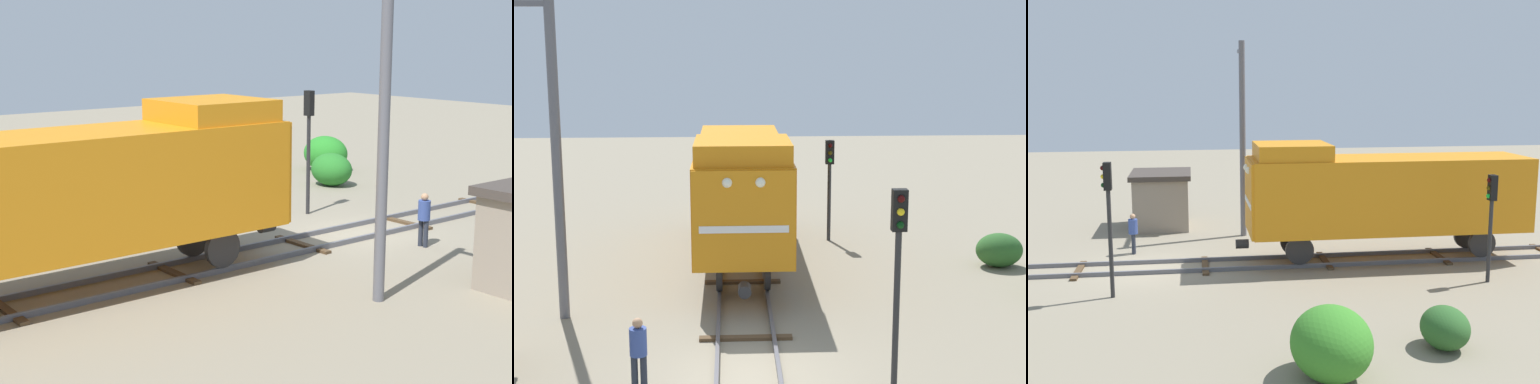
# 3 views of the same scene
# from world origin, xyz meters

# --- Properties ---
(ground_plane) EXTENTS (90.00, 90.00, 0.00)m
(ground_plane) POSITION_xyz_m (0.00, 0.00, 0.00)
(ground_plane) COLOR gray
(railway_track) EXTENTS (2.40, 57.02, 0.16)m
(railway_track) POSITION_xyz_m (0.00, 0.00, 0.07)
(railway_track) COLOR #595960
(railway_track) RESTS_ON ground
(locomotive) EXTENTS (2.90, 11.60, 4.60)m
(locomotive) POSITION_xyz_m (0.00, 9.44, 2.77)
(locomotive) COLOR orange
(locomotive) RESTS_ON railway_track
(traffic_signal_near) EXTENTS (0.32, 0.34, 4.52)m
(traffic_signal_near) POSITION_xyz_m (3.20, -0.76, 3.13)
(traffic_signal_near) COLOR #262628
(traffic_signal_near) RESTS_ON ground
(worker_near_track) EXTENTS (0.38, 0.38, 1.70)m
(worker_near_track) POSITION_xyz_m (-2.40, -0.52, 1.00)
(worker_near_track) COLOR #262B38
(worker_near_track) RESTS_ON ground
(catenary_mast) EXTENTS (1.94, 0.28, 8.92)m
(catenary_mast) POSITION_xyz_m (-5.06, 4.29, 4.71)
(catenary_mast) COLOR #595960
(catenary_mast) RESTS_ON ground
(bush_near) EXTENTS (1.58, 1.30, 1.15)m
(bush_near) POSITION_xyz_m (8.75, 8.56, 0.58)
(bush_near) COLOR #2B5926
(bush_near) RESTS_ON ground
(bush_mid) EXTENTS (2.32, 1.90, 1.69)m
(bush_mid) POSITION_xyz_m (9.52, -7.60, 0.84)
(bush_mid) COLOR #278126
(bush_mid) RESTS_ON ground
(bush_far) EXTENTS (1.96, 1.60, 1.43)m
(bush_far) POSITION_xyz_m (6.62, -5.22, 0.71)
(bush_far) COLOR #267326
(bush_far) RESTS_ON ground
(bush_back) EXTENTS (2.43, 1.99, 1.77)m
(bush_back) POSITION_xyz_m (10.05, 5.17, 0.89)
(bush_back) COLOR #367E26
(bush_back) RESTS_ON ground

